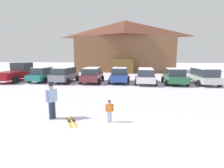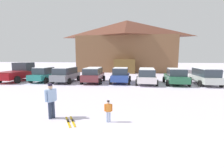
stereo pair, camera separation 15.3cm
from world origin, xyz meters
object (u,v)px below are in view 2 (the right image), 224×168
(ski_lodge, at_px, (127,46))
(parked_grey_wagon, at_px, (66,74))
(parked_blue_hatchback, at_px, (121,75))
(skier_child_in_orange_jacket, at_px, (108,110))
(pair_of_skis, at_px, (70,121))
(parked_silver_wagon, at_px, (205,76))
(pickup_truck, at_px, (19,72))
(parked_teal_hatchback, at_px, (44,74))
(parked_green_coupe, at_px, (176,76))
(parked_white_suv, at_px, (147,75))
(skier_adult_in_blue_parka, at_px, (51,99))
(parked_maroon_van, at_px, (93,75))

(ski_lodge, height_order, parked_grey_wagon, ski_lodge)
(parked_blue_hatchback, height_order, skier_child_in_orange_jacket, parked_blue_hatchback)
(parked_grey_wagon, distance_m, pair_of_skis, 12.54)
(parked_silver_wagon, bearing_deg, skier_child_in_orange_jacket, -125.81)
(pair_of_skis, bearing_deg, pickup_truck, 131.90)
(parked_teal_hatchback, distance_m, parked_green_coupe, 14.74)
(parked_white_suv, height_order, skier_adult_in_blue_parka, skier_adult_in_blue_parka)
(parked_silver_wagon, bearing_deg, parked_maroon_van, 179.95)
(parked_white_suv, distance_m, pickup_truck, 14.99)
(parked_grey_wagon, distance_m, parked_green_coupe, 11.97)
(parked_green_coupe, xyz_separation_m, pickup_truck, (-18.00, 0.44, 0.15))
(parked_teal_hatchback, xyz_separation_m, parked_silver_wagon, (17.65, -0.17, 0.09))
(skier_child_in_orange_jacket, bearing_deg, pickup_truck, 136.49)
(parked_grey_wagon, relative_size, parked_blue_hatchback, 1.07)
(parked_green_coupe, height_order, skier_adult_in_blue_parka, parked_green_coupe)
(ski_lodge, xyz_separation_m, parked_silver_wagon, (8.87, -16.19, -4.04))
(parked_grey_wagon, height_order, pair_of_skis, parked_grey_wagon)
(parked_white_suv, relative_size, parked_silver_wagon, 1.05)
(skier_adult_in_blue_parka, bearing_deg, parked_grey_wagon, 108.73)
(parked_maroon_van, distance_m, parked_green_coupe, 8.87)
(parked_teal_hatchback, relative_size, parked_green_coupe, 1.01)
(skier_child_in_orange_jacket, xyz_separation_m, skier_adult_in_blue_parka, (-2.72, 0.14, 0.38))
(parked_white_suv, height_order, pickup_truck, pickup_truck)
(pickup_truck, xyz_separation_m, skier_child_in_orange_jacket, (12.56, -11.93, -0.44))
(parked_green_coupe, height_order, skier_child_in_orange_jacket, parked_green_coupe)
(parked_silver_wagon, bearing_deg, skier_adult_in_blue_parka, -134.08)
(parked_blue_hatchback, distance_m, pair_of_skis, 12.03)
(parked_green_coupe, distance_m, pair_of_skis, 13.71)
(parked_green_coupe, distance_m, skier_child_in_orange_jacket, 12.72)
(skier_adult_in_blue_parka, bearing_deg, parked_blue_hatchback, 78.55)
(skier_child_in_orange_jacket, height_order, pair_of_skis, skier_child_in_orange_jacket)
(parked_green_coupe, xyz_separation_m, parked_silver_wagon, (2.92, 0.09, 0.08))
(parked_green_coupe, bearing_deg, pickup_truck, 178.61)
(parked_teal_hatchback, bearing_deg, parked_blue_hatchback, -0.04)
(parked_green_coupe, relative_size, skier_adult_in_blue_parka, 2.65)
(ski_lodge, bearing_deg, parked_grey_wagon, -110.13)
(parked_maroon_van, height_order, parked_silver_wagon, parked_silver_wagon)
(parked_grey_wagon, distance_m, skier_adult_in_blue_parka, 11.85)
(pair_of_skis, bearing_deg, parked_grey_wagon, 112.70)
(parked_blue_hatchback, relative_size, parked_silver_wagon, 0.87)
(parked_white_suv, bearing_deg, skier_adult_in_blue_parka, -114.37)
(parked_teal_hatchback, height_order, parked_white_suv, parked_teal_hatchback)
(parked_maroon_van, distance_m, skier_adult_in_blue_parka, 11.48)
(parked_grey_wagon, distance_m, parked_maroon_van, 3.11)
(ski_lodge, height_order, pair_of_skis, ski_lodge)
(parked_grey_wagon, distance_m, skier_child_in_orange_jacket, 13.11)
(ski_lodge, relative_size, parked_teal_hatchback, 4.19)
(parked_silver_wagon, relative_size, skier_child_in_orange_jacket, 4.65)
(skier_child_in_orange_jacket, bearing_deg, parked_silver_wagon, 54.19)
(pickup_truck, bearing_deg, parked_blue_hatchback, -0.84)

